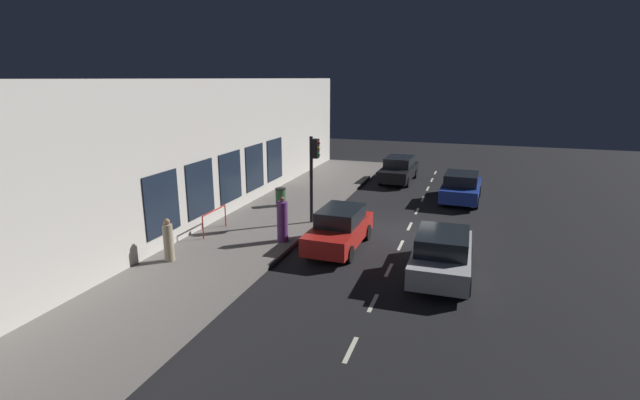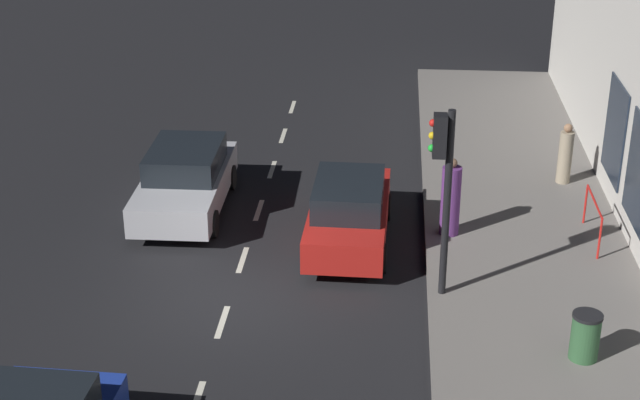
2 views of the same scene
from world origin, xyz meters
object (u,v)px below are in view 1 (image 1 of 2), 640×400
(parked_car_3, at_px, (461,187))
(trash_bin, at_px, (281,197))
(parked_car_2, at_px, (399,169))
(pedestrian_0, at_px, (168,241))
(pedestrian_1, at_px, (282,221))
(parked_car_1, at_px, (442,254))
(traffic_light, at_px, (314,165))
(parked_car_0, at_px, (340,228))

(parked_car_3, height_order, trash_bin, parked_car_3)
(trash_bin, bearing_deg, parked_car_2, -119.30)
(parked_car_2, relative_size, pedestrian_0, 2.95)
(parked_car_2, xyz_separation_m, pedestrian_1, (2.49, 13.28, 0.19))
(parked_car_3, xyz_separation_m, pedestrian_0, (9.53, 12.55, 0.08))
(parked_car_1, xyz_separation_m, pedestrian_0, (9.31, 2.11, 0.08))
(pedestrian_1, bearing_deg, traffic_light, -161.14)
(parked_car_2, bearing_deg, pedestrian_0, 73.77)
(pedestrian_0, relative_size, trash_bin, 1.74)
(parked_car_1, bearing_deg, parked_car_2, 104.16)
(parked_car_1, xyz_separation_m, parked_car_3, (-0.23, -10.44, -0.00))
(traffic_light, distance_m, parked_car_1, 7.34)
(pedestrian_1, distance_m, trash_bin, 5.41)
(parked_car_0, height_order, pedestrian_1, pedestrian_1)
(parked_car_1, height_order, parked_car_3, same)
(pedestrian_0, height_order, pedestrian_1, pedestrian_1)
(traffic_light, distance_m, parked_car_3, 9.22)
(parked_car_2, relative_size, pedestrian_1, 2.54)
(parked_car_3, bearing_deg, trash_bin, -150.99)
(parked_car_3, bearing_deg, parked_car_1, -89.03)
(parked_car_0, bearing_deg, traffic_light, -49.82)
(traffic_light, xyz_separation_m, parked_car_0, (-1.90, 2.35, -2.00))
(traffic_light, bearing_deg, pedestrian_0, 60.44)
(parked_car_2, height_order, pedestrian_1, pedestrian_1)
(traffic_light, height_order, parked_car_1, traffic_light)
(traffic_light, relative_size, parked_car_2, 0.84)
(parked_car_0, height_order, trash_bin, parked_car_0)
(pedestrian_1, relative_size, trash_bin, 2.02)
(traffic_light, xyz_separation_m, pedestrian_1, (0.36, 2.74, -1.80))
(parked_car_2, distance_m, pedestrian_0, 17.41)
(parked_car_3, bearing_deg, parked_car_0, -113.20)
(parked_car_3, height_order, pedestrian_0, pedestrian_0)
(traffic_light, height_order, trash_bin, traffic_light)
(parked_car_1, bearing_deg, trash_bin, 143.95)
(traffic_light, height_order, parked_car_3, traffic_light)
(parked_car_0, height_order, pedestrian_0, pedestrian_0)
(traffic_light, xyz_separation_m, parked_car_1, (-5.92, 3.86, -2.00))
(pedestrian_1, xyz_separation_m, trash_bin, (2.20, -4.93, -0.38))
(parked_car_1, xyz_separation_m, pedestrian_1, (6.28, -1.12, 0.20))
(traffic_light, relative_size, pedestrian_1, 2.13)
(pedestrian_1, bearing_deg, parked_car_0, 126.15)
(traffic_light, bearing_deg, parked_car_1, 146.88)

